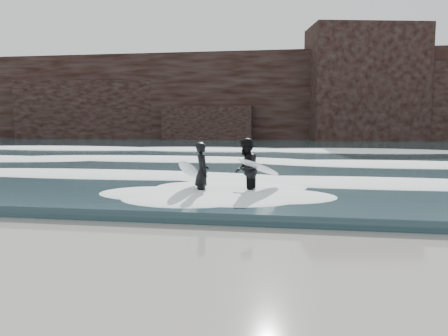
% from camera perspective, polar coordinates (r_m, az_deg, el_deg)
% --- Properties ---
extents(ground, '(120.00, 120.00, 0.00)m').
position_cam_1_polar(ground, '(7.38, -4.03, -13.12)').
color(ground, '#746156').
rests_on(ground, ground).
extents(sea, '(90.00, 52.00, 0.30)m').
position_cam_1_polar(sea, '(35.88, 6.62, 2.56)').
color(sea, '#20373E').
rests_on(sea, ground).
extents(headland, '(70.00, 9.00, 10.00)m').
position_cam_1_polar(headland, '(52.86, 7.54, 8.98)').
color(headland, black).
rests_on(headland, ground).
extents(foam_near, '(60.00, 3.20, 0.20)m').
position_cam_1_polar(foam_near, '(15.99, 3.35, -1.10)').
color(foam_near, white).
rests_on(foam_near, sea).
extents(foam_mid, '(60.00, 4.00, 0.24)m').
position_cam_1_polar(foam_mid, '(22.92, 5.14, 1.17)').
color(foam_mid, white).
rests_on(foam_mid, sea).
extents(foam_far, '(60.00, 4.80, 0.30)m').
position_cam_1_polar(foam_far, '(31.88, 6.29, 2.64)').
color(foam_far, white).
rests_on(foam_far, sea).
extents(surfer_left, '(0.98, 1.79, 1.78)m').
position_cam_1_polar(surfer_left, '(13.26, -3.14, -0.45)').
color(surfer_left, black).
rests_on(surfer_left, ground).
extents(surfer_right, '(1.57, 2.34, 1.90)m').
position_cam_1_polar(surfer_right, '(13.32, 3.09, -0.16)').
color(surfer_right, black).
rests_on(surfer_right, ground).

